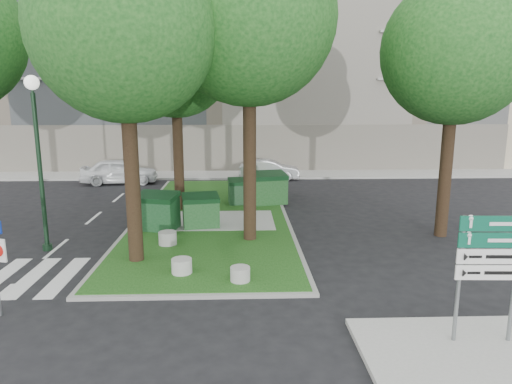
{
  "coord_description": "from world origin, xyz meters",
  "views": [
    {
      "loc": [
        1.67,
        -10.8,
        4.93
      ],
      "look_at": [
        2.18,
        3.45,
        2.0
      ],
      "focal_mm": 32.0,
      "sensor_mm": 36.0,
      "label": 1
    }
  ],
  "objects_px": {
    "car_white": "(119,171)",
    "street_lamp": "(37,143)",
    "dumpster_d": "(269,188)",
    "litter_bin": "(257,185)",
    "tree_median_mid": "(177,48)",
    "tree_median_near_right": "(252,0)",
    "bollard_left": "(168,238)",
    "dumpster_b": "(201,211)",
    "car_silver": "(269,170)",
    "tree_median_near_left": "(127,10)",
    "dumpster_a": "(157,211)",
    "bollard_right": "(240,274)",
    "tree_street_right": "(459,36)",
    "tree_median_far": "(252,26)",
    "directional_sign": "(489,259)",
    "bollard_mid": "(182,266)",
    "dumpster_c": "(242,191)"
  },
  "relations": [
    {
      "from": "car_white",
      "to": "street_lamp",
      "type": "bearing_deg",
      "value": 176.82
    },
    {
      "from": "dumpster_d",
      "to": "litter_bin",
      "type": "height_order",
      "value": "dumpster_d"
    },
    {
      "from": "tree_median_mid",
      "to": "tree_median_near_right",
      "type": "bearing_deg",
      "value": -56.31
    },
    {
      "from": "bollard_left",
      "to": "tree_median_mid",
      "type": "bearing_deg",
      "value": 91.52
    },
    {
      "from": "tree_median_mid",
      "to": "dumpster_b",
      "type": "bearing_deg",
      "value": -69.88
    },
    {
      "from": "tree_median_mid",
      "to": "car_silver",
      "type": "height_order",
      "value": "tree_median_mid"
    },
    {
      "from": "bollard_left",
      "to": "car_white",
      "type": "distance_m",
      "value": 12.82
    },
    {
      "from": "tree_median_near_left",
      "to": "car_silver",
      "type": "distance_m",
      "value": 16.74
    },
    {
      "from": "dumpster_a",
      "to": "car_silver",
      "type": "relative_size",
      "value": 0.46
    },
    {
      "from": "tree_median_near_left",
      "to": "bollard_right",
      "type": "relative_size",
      "value": 19.68
    },
    {
      "from": "tree_street_right",
      "to": "car_silver",
      "type": "height_order",
      "value": "tree_street_right"
    },
    {
      "from": "tree_median_far",
      "to": "bollard_right",
      "type": "bearing_deg",
      "value": -93.21
    },
    {
      "from": "directional_sign",
      "to": "tree_median_far",
      "type": "bearing_deg",
      "value": 108.78
    },
    {
      "from": "dumpster_d",
      "to": "tree_median_far",
      "type": "bearing_deg",
      "value": 95.31
    },
    {
      "from": "tree_median_near_right",
      "to": "car_silver",
      "type": "xyz_separation_m",
      "value": [
        1.41,
        12.53,
        -7.38
      ]
    },
    {
      "from": "litter_bin",
      "to": "car_white",
      "type": "relative_size",
      "value": 0.18
    },
    {
      "from": "tree_median_near_right",
      "to": "dumpster_d",
      "type": "bearing_deg",
      "value": 80.46
    },
    {
      "from": "tree_median_mid",
      "to": "tree_median_far",
      "type": "xyz_separation_m",
      "value": [
        3.2,
        3.0,
        1.34
      ]
    },
    {
      "from": "dumpster_d",
      "to": "bollard_right",
      "type": "bearing_deg",
      "value": -111.91
    },
    {
      "from": "tree_median_near_right",
      "to": "bollard_left",
      "type": "xyz_separation_m",
      "value": [
        -2.86,
        -0.59,
        -7.65
      ]
    },
    {
      "from": "tree_median_near_left",
      "to": "litter_bin",
      "type": "distance_m",
      "value": 12.57
    },
    {
      "from": "dumpster_b",
      "to": "directional_sign",
      "type": "xyz_separation_m",
      "value": [
        6.37,
        -8.63,
        1.12
      ]
    },
    {
      "from": "car_white",
      "to": "dumpster_d",
      "type": "bearing_deg",
      "value": -131.6
    },
    {
      "from": "bollard_left",
      "to": "car_silver",
      "type": "distance_m",
      "value": 13.81
    },
    {
      "from": "bollard_left",
      "to": "car_silver",
      "type": "height_order",
      "value": "car_silver"
    },
    {
      "from": "bollard_mid",
      "to": "street_lamp",
      "type": "height_order",
      "value": "street_lamp"
    },
    {
      "from": "tree_median_near_right",
      "to": "dumpster_d",
      "type": "height_order",
      "value": "tree_median_near_right"
    },
    {
      "from": "dumpster_c",
      "to": "dumpster_d",
      "type": "xyz_separation_m",
      "value": [
        1.23,
        -0.01,
        0.15
      ]
    },
    {
      "from": "tree_median_near_right",
      "to": "tree_median_far",
      "type": "distance_m",
      "value": 7.51
    },
    {
      "from": "directional_sign",
      "to": "bollard_left",
      "type": "bearing_deg",
      "value": 140.99
    },
    {
      "from": "bollard_left",
      "to": "street_lamp",
      "type": "xyz_separation_m",
      "value": [
        -3.96,
        -0.11,
        3.21
      ]
    },
    {
      "from": "tree_median_far",
      "to": "dumpster_a",
      "type": "bearing_deg",
      "value": -120.96
    },
    {
      "from": "dumpster_a",
      "to": "street_lamp",
      "type": "xyz_separation_m",
      "value": [
        -3.3,
        -1.99,
        2.75
      ]
    },
    {
      "from": "dumpster_a",
      "to": "bollard_mid",
      "type": "height_order",
      "value": "dumpster_a"
    },
    {
      "from": "dumpster_c",
      "to": "dumpster_d",
      "type": "relative_size",
      "value": 0.75
    },
    {
      "from": "bollard_right",
      "to": "litter_bin",
      "type": "bearing_deg",
      "value": 85.55
    },
    {
      "from": "dumpster_a",
      "to": "dumpster_d",
      "type": "distance_m",
      "value": 6.06
    },
    {
      "from": "street_lamp",
      "to": "bollard_left",
      "type": "bearing_deg",
      "value": 1.55
    },
    {
      "from": "litter_bin",
      "to": "dumpster_c",
      "type": "bearing_deg",
      "value": -108.45
    },
    {
      "from": "dumpster_a",
      "to": "bollard_mid",
      "type": "xyz_separation_m",
      "value": [
        1.45,
        -4.49,
        -0.47
      ]
    },
    {
      "from": "tree_median_near_right",
      "to": "bollard_left",
      "type": "distance_m",
      "value": 8.19
    },
    {
      "from": "tree_median_near_left",
      "to": "dumpster_b",
      "type": "distance_m",
      "value": 7.65
    },
    {
      "from": "litter_bin",
      "to": "tree_median_far",
      "type": "bearing_deg",
      "value": -131.2
    },
    {
      "from": "bollard_mid",
      "to": "dumpster_d",
      "type": "bearing_deg",
      "value": 70.89
    },
    {
      "from": "dumpster_d",
      "to": "bollard_mid",
      "type": "bearing_deg",
      "value": -122.72
    },
    {
      "from": "tree_median_mid",
      "to": "car_silver",
      "type": "distance_m",
      "value": 11.16
    },
    {
      "from": "dumpster_d",
      "to": "tree_median_mid",
      "type": "bearing_deg",
      "value": 179.69
    },
    {
      "from": "tree_median_far",
      "to": "dumpster_b",
      "type": "bearing_deg",
      "value": -109.66
    },
    {
      "from": "tree_median_near_right",
      "to": "dumpster_c",
      "type": "bearing_deg",
      "value": 93.4
    },
    {
      "from": "litter_bin",
      "to": "directional_sign",
      "type": "height_order",
      "value": "directional_sign"
    }
  ]
}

